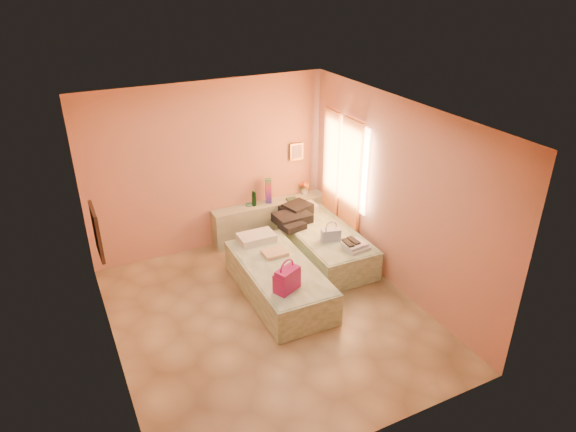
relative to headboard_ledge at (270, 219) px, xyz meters
name	(u,v)px	position (x,y,z in m)	size (l,w,h in m)	color
ground	(269,316)	(-0.98, -2.10, -0.33)	(4.50, 4.50, 0.00)	tan
room_walls	(263,180)	(-0.77, -1.53, 1.46)	(4.02, 4.51, 2.81)	tan
headboard_ledge	(270,219)	(0.00, 0.00, 0.00)	(2.05, 0.30, 0.65)	#AFB997
bed_left	(279,280)	(-0.63, -1.70, -0.08)	(0.90, 2.00, 0.50)	beige
bed_right	(323,244)	(0.47, -1.05, -0.08)	(0.90, 2.00, 0.50)	beige
water_bottle	(254,199)	(-0.29, 0.00, 0.46)	(0.07, 0.07, 0.27)	#163D1F
rainbow_box	(268,191)	(-0.01, 0.01, 0.54)	(0.10, 0.10, 0.44)	#A91463
small_dish	(249,205)	(-0.36, 0.05, 0.34)	(0.12, 0.12, 0.03)	#4F926E
green_book	(292,199)	(0.39, -0.08, 0.34)	(0.18, 0.13, 0.03)	#284B34
flower_vase	(305,187)	(0.73, 0.08, 0.46)	(0.20, 0.20, 0.26)	silver
magenta_handbag	(287,279)	(-0.79, -2.28, 0.34)	(0.35, 0.20, 0.33)	#A91463
khaki_garment	(275,253)	(-0.56, -1.40, 0.20)	(0.34, 0.28, 0.06)	tan
clothes_pile	(295,216)	(0.21, -0.56, 0.27)	(0.64, 0.64, 0.19)	black
blue_handbag	(331,235)	(0.41, -1.39, 0.27)	(0.30, 0.13, 0.19)	#3A4D8B
towel_stack	(356,246)	(0.61, -1.79, 0.23)	(0.35, 0.30, 0.10)	white
sandal_pair	(351,242)	(0.55, -1.74, 0.29)	(0.18, 0.24, 0.03)	black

